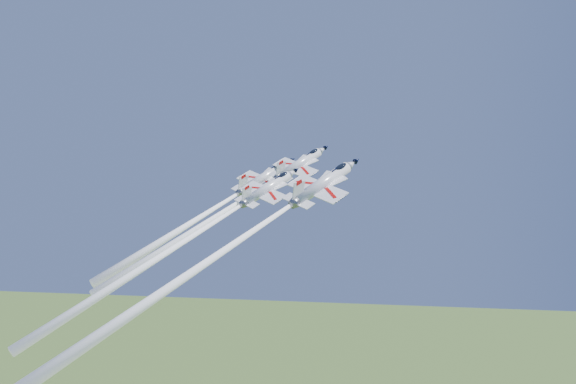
% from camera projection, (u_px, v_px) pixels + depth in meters
% --- Properties ---
extents(jet_lead, '(22.47, 35.91, 35.86)m').
position_uv_depth(jet_lead, '(232.00, 207.00, 114.53)').
color(jet_lead, white).
extents(jet_left, '(20.27, 31.30, 29.63)m').
position_uv_depth(jet_left, '(211.00, 211.00, 116.63)').
color(jet_left, white).
extents(jet_right, '(27.52, 44.21, 44.68)m').
position_uv_depth(jet_right, '(229.00, 247.00, 99.84)').
color(jet_right, white).
extents(jet_slot, '(22.92, 37.10, 38.09)m').
position_uv_depth(jet_slot, '(184.00, 241.00, 103.69)').
color(jet_slot, white).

